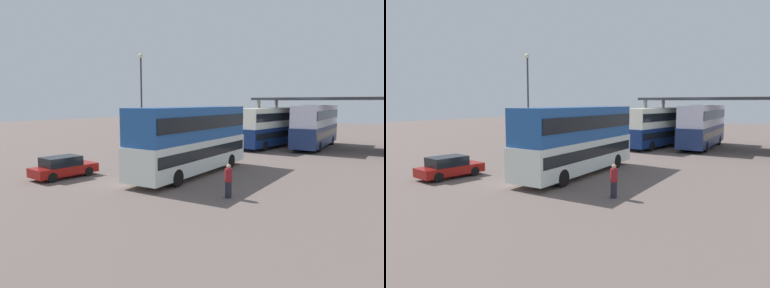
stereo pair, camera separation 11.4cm
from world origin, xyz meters
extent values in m
plane|color=#675953|center=(0.00, 0.00, 0.00)|extent=(140.00, 140.00, 0.00)
cube|color=white|center=(1.04, 3.44, 1.32)|extent=(2.56, 10.98, 1.93)
cube|color=#20529B|center=(1.04, 3.44, 3.33)|extent=(2.49, 10.76, 2.10)
cube|color=black|center=(1.04, 3.44, 1.55)|extent=(2.59, 10.54, 0.66)
cube|color=black|center=(1.04, 3.44, 3.44)|extent=(2.59, 10.54, 0.84)
cube|color=black|center=(0.99, 8.86, 1.61)|extent=(2.09, 0.12, 1.16)
cube|color=orange|center=(0.99, 8.86, 2.54)|extent=(1.72, 0.10, 0.36)
cylinder|color=black|center=(-0.10, 6.82, 0.50)|extent=(0.29, 1.00, 1.00)
cylinder|color=black|center=(2.12, 6.84, 0.50)|extent=(0.29, 1.00, 1.00)
cylinder|color=black|center=(-0.04, 0.03, 0.50)|extent=(0.29, 1.00, 1.00)
cylinder|color=black|center=(2.18, 0.05, 0.50)|extent=(0.29, 1.00, 1.00)
cube|color=maroon|center=(-5.19, -1.67, 0.49)|extent=(2.16, 4.15, 0.55)
cube|color=black|center=(-5.22, -1.86, 1.06)|extent=(1.80, 2.36, 0.58)
cylinder|color=black|center=(-5.78, -0.35, 0.30)|extent=(0.28, 0.62, 0.60)
cylinder|color=black|center=(-4.29, -0.54, 0.30)|extent=(0.28, 0.62, 0.60)
cylinder|color=black|center=(-6.10, -2.79, 0.30)|extent=(0.28, 0.62, 0.60)
cylinder|color=black|center=(-4.60, -2.98, 0.30)|extent=(0.28, 0.62, 0.60)
cube|color=navy|center=(0.37, 19.77, 1.25)|extent=(3.88, 10.55, 1.80)
cube|color=white|center=(0.37, 19.77, 3.12)|extent=(3.78, 10.34, 1.95)
cube|color=black|center=(0.37, 19.77, 1.46)|extent=(3.86, 10.15, 0.61)
cube|color=black|center=(0.37, 19.77, 3.22)|extent=(3.86, 10.15, 0.78)
cube|color=black|center=(1.08, 24.82, 1.52)|extent=(2.09, 0.39, 1.08)
cube|color=orange|center=(1.08, 24.82, 2.38)|extent=(1.72, 0.32, 0.36)
cylinder|color=black|center=(-0.29, 23.09, 0.50)|extent=(0.42, 1.03, 1.00)
cylinder|color=black|center=(1.91, 22.78, 0.50)|extent=(0.42, 1.03, 1.00)
cylinder|color=black|center=(-1.18, 16.76, 0.50)|extent=(0.42, 1.03, 1.00)
cylinder|color=black|center=(1.02, 16.45, 0.50)|extent=(0.42, 1.03, 1.00)
cube|color=navy|center=(4.44, 21.94, 1.32)|extent=(2.71, 11.14, 1.94)
cube|color=white|center=(4.44, 21.94, 3.34)|extent=(2.63, 10.91, 2.10)
cube|color=black|center=(4.44, 21.94, 1.55)|extent=(2.74, 10.69, 0.66)
cube|color=black|center=(4.44, 21.94, 3.45)|extent=(2.74, 10.69, 0.84)
cube|color=black|center=(4.31, 27.42, 1.61)|extent=(2.09, 0.15, 1.16)
cube|color=orange|center=(4.31, 27.42, 2.54)|extent=(1.72, 0.12, 0.36)
cylinder|color=black|center=(3.25, 25.34, 0.50)|extent=(0.30, 1.01, 1.00)
cylinder|color=black|center=(5.47, 25.40, 0.50)|extent=(0.30, 1.01, 1.00)
cylinder|color=black|center=(3.41, 18.48, 0.50)|extent=(0.30, 1.01, 1.00)
cylinder|color=black|center=(5.63, 18.53, 0.50)|extent=(0.30, 1.01, 1.00)
cube|color=#33353A|center=(9.37, 21.65, 5.04)|extent=(21.74, 7.00, 0.25)
cylinder|color=#9E9B93|center=(-0.70, 24.53, 2.46)|extent=(0.36, 0.36, 4.91)
cylinder|color=#9E9B93|center=(-0.88, 19.50, 2.46)|extent=(0.36, 0.36, 4.91)
cylinder|color=#33353A|center=(-9.08, 10.36, 4.44)|extent=(0.16, 0.16, 8.89)
sphere|color=beige|center=(-9.08, 10.36, 9.04)|extent=(0.44, 0.44, 0.44)
cylinder|color=#262633|center=(5.62, -0.43, 0.41)|extent=(0.32, 0.32, 0.82)
cylinder|color=maroon|center=(5.62, -0.43, 1.14)|extent=(0.38, 0.38, 0.65)
sphere|color=tan|center=(5.62, -0.43, 1.57)|extent=(0.23, 0.23, 0.23)
camera|label=1|loc=(13.22, -15.73, 4.69)|focal=33.06mm
camera|label=2|loc=(13.31, -15.67, 4.69)|focal=33.06mm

